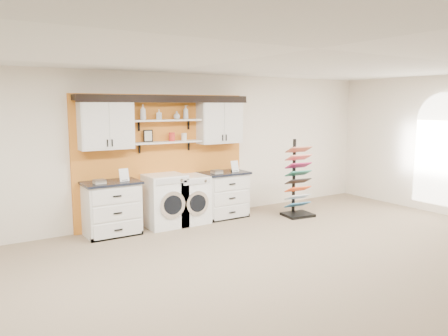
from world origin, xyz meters
TOP-DOWN VIEW (x-y plane):
  - floor at (0.00, 0.00)m, footprint 10.00×10.00m
  - ceiling at (0.00, 0.00)m, footprint 10.00×10.00m
  - wall_back at (0.00, 4.00)m, footprint 10.00×0.00m
  - accent_panel at (0.00, 3.96)m, footprint 3.40×0.07m
  - upper_cabinet_left at (-1.13, 3.79)m, footprint 0.90×0.35m
  - upper_cabinet_right at (1.13, 3.79)m, footprint 0.90×0.35m
  - shelf_lower at (0.00, 3.80)m, footprint 1.32×0.28m
  - shelf_upper at (0.00, 3.80)m, footprint 1.32×0.28m
  - crown_molding at (0.00, 3.81)m, footprint 3.30×0.41m
  - window_arched at (4.94, 1.50)m, footprint 0.06×1.10m
  - picture_frame at (-0.35, 3.85)m, footprint 0.18×0.02m
  - canister_red at (0.10, 3.80)m, footprint 0.11×0.11m
  - canister_cream at (0.35, 3.80)m, footprint 0.10×0.10m
  - base_cabinet_left at (-1.13, 3.64)m, footprint 0.94×0.66m
  - base_cabinet_right at (1.13, 3.64)m, footprint 0.92×0.66m
  - washer at (-0.15, 3.64)m, footprint 0.69×0.71m
  - dryer at (0.35, 3.64)m, footprint 0.64×0.71m
  - sample_rack at (2.42, 2.91)m, footprint 0.61×0.53m
  - soap_bottle_a at (-0.45, 3.80)m, footprint 0.15×0.15m
  - soap_bottle_b at (-0.15, 3.80)m, footprint 0.12×0.12m
  - soap_bottle_c at (0.21, 3.80)m, footprint 0.15×0.15m
  - soap_bottle_d at (0.39, 3.80)m, footprint 0.14×0.14m

SIDE VIEW (x-z plane):
  - floor at x=0.00m, z-range 0.00..0.00m
  - dryer at x=0.35m, z-range 0.00..0.90m
  - base_cabinet_right at x=1.13m, z-range 0.00..0.91m
  - base_cabinet_left at x=-1.13m, z-range 0.00..0.93m
  - washer at x=-0.15m, z-range 0.00..0.96m
  - sample_rack at x=2.42m, z-range -0.27..1.27m
  - accent_panel at x=0.00m, z-range 0.00..2.40m
  - window_arched at x=4.94m, z-range 0.26..2.51m
  - wall_back at x=0.00m, z-range -3.60..6.40m
  - shelf_lower at x=0.00m, z-range 1.52..1.54m
  - canister_cream at x=0.35m, z-range 1.54..1.69m
  - canister_red at x=0.10m, z-range 1.54..1.71m
  - picture_frame at x=-0.35m, z-range 1.54..1.77m
  - upper_cabinet_left at x=-1.13m, z-range 1.46..2.30m
  - upper_cabinet_right at x=1.13m, z-range 1.46..2.30m
  - shelf_upper at x=0.00m, z-range 1.92..1.94m
  - soap_bottle_c at x=0.21m, z-range 1.94..2.09m
  - soap_bottle_b at x=-0.15m, z-range 1.95..2.13m
  - soap_bottle_d at x=0.39m, z-range 1.95..2.20m
  - soap_bottle_a at x=-0.45m, z-range 1.95..2.22m
  - crown_molding at x=0.00m, z-range 2.26..2.39m
  - ceiling at x=0.00m, z-range 2.80..2.80m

